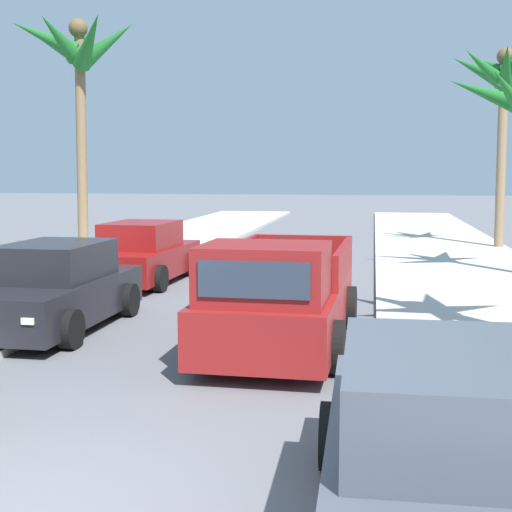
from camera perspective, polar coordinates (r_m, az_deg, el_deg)
The scene contains 10 objects.
sidewalk_left at distance 18.79m, azimuth -15.17°, elevation -1.76°, with size 4.66×60.00×0.12m, color beige.
sidewalk_right at distance 17.27m, azimuth 17.41°, elevation -2.58°, with size 4.66×60.00×0.12m, color beige.
curb_left at distance 18.42m, azimuth -12.53°, elevation -1.88°, with size 0.16×60.00×0.10m, color silver.
curb_right at distance 17.17m, azimuth 14.32°, elevation -2.56°, with size 0.16×60.00×0.10m, color silver.
pickup_truck at distance 11.22m, azimuth 1.99°, elevation -3.32°, with size 2.32×5.26×1.80m.
car_right_near at distance 13.05m, azimuth -15.90°, elevation -2.59°, with size 2.08×4.28×1.54m.
car_left_mid at distance 5.54m, azimuth 15.26°, elevation -15.48°, with size 2.07×4.28×1.54m.
car_right_mid at distance 17.99m, azimuth -9.12°, elevation 0.12°, with size 2.16×4.32×1.54m.
palm_tree_left_fore at distance 23.65m, azimuth -14.20°, elevation 15.33°, with size 4.06×3.64×7.59m.
palm_tree_right_mid at distance 26.93m, azimuth 19.25°, elevation 13.24°, with size 3.46×3.57×7.15m.
Camera 1 is at (2.68, -4.88, 2.79)m, focal length 49.60 mm.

